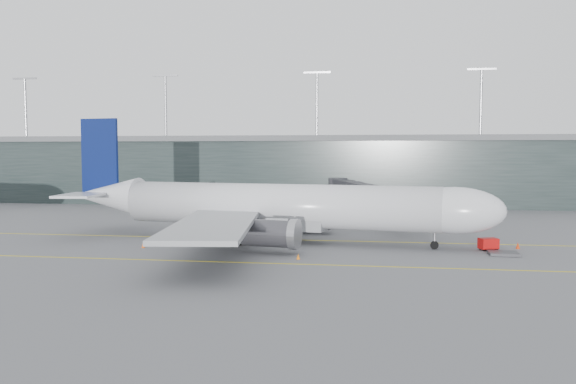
# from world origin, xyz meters

# --- Properties ---
(ground) EXTENTS (320.00, 320.00, 0.00)m
(ground) POSITION_xyz_m (0.00, 0.00, 0.00)
(ground) COLOR slate
(ground) RESTS_ON ground
(taxiline_a) EXTENTS (160.00, 0.25, 0.02)m
(taxiline_a) POSITION_xyz_m (0.00, -4.00, 0.01)
(taxiline_a) COLOR gold
(taxiline_a) RESTS_ON ground
(taxiline_b) EXTENTS (160.00, 0.25, 0.02)m
(taxiline_b) POSITION_xyz_m (0.00, -20.00, 0.01)
(taxiline_b) COLOR gold
(taxiline_b) RESTS_ON ground
(taxiline_lead_main) EXTENTS (0.25, 60.00, 0.02)m
(taxiline_lead_main) POSITION_xyz_m (5.00, 20.00, 0.01)
(taxiline_lead_main) COLOR gold
(taxiline_lead_main) RESTS_ON ground
(terminal) EXTENTS (240.00, 36.00, 29.00)m
(terminal) POSITION_xyz_m (-0.00, 58.00, 7.62)
(terminal) COLOR #1D2828
(terminal) RESTS_ON ground
(main_aircraft) EXTENTS (58.21, 54.13, 16.35)m
(main_aircraft) POSITION_xyz_m (4.60, -5.60, 4.59)
(main_aircraft) COLOR silver
(main_aircraft) RESTS_ON ground
(jet_bridge) EXTENTS (14.88, 43.97, 6.30)m
(jet_bridge) POSITION_xyz_m (17.11, 22.54, 4.72)
(jet_bridge) COLOR #2E2D33
(jet_bridge) RESTS_ON ground
(gse_cart) EXTENTS (2.43, 1.97, 1.43)m
(gse_cart) POSITION_xyz_m (30.63, -8.56, 0.80)
(gse_cart) COLOR #B70E0D
(gse_cart) RESTS_ON ground
(baggage_dolly) EXTENTS (3.27, 2.66, 0.32)m
(baggage_dolly) POSITION_xyz_m (31.67, -11.58, 0.19)
(baggage_dolly) COLOR #323237
(baggage_dolly) RESTS_ON ground
(uld_a) EXTENTS (2.13, 1.86, 1.67)m
(uld_a) POSITION_xyz_m (-5.14, 10.87, 0.88)
(uld_a) COLOR #3C3B41
(uld_a) RESTS_ON ground
(uld_b) EXTENTS (2.06, 1.79, 1.63)m
(uld_b) POSITION_xyz_m (-1.00, 11.98, 0.85)
(uld_b) COLOR #3C3B41
(uld_b) RESTS_ON ground
(uld_c) EXTENTS (2.17, 1.83, 1.81)m
(uld_c) POSITION_xyz_m (1.09, 11.39, 0.95)
(uld_c) COLOR #3C3B41
(uld_c) RESTS_ON ground
(cone_nose) EXTENTS (0.50, 0.50, 0.79)m
(cone_nose) POSITION_xyz_m (34.36, -6.98, 0.39)
(cone_nose) COLOR red
(cone_nose) RESTS_ON ground
(cone_wing_stbd) EXTENTS (0.39, 0.39, 0.62)m
(cone_wing_stbd) POSITION_xyz_m (9.11, -17.39, 0.31)
(cone_wing_stbd) COLOR orange
(cone_wing_stbd) RESTS_ON ground
(cone_wing_port) EXTENTS (0.49, 0.49, 0.78)m
(cone_wing_port) POSITION_xyz_m (8.65, 11.96, 0.39)
(cone_wing_port) COLOR #FF5A0E
(cone_wing_port) RESTS_ON ground
(cone_tail) EXTENTS (0.43, 0.43, 0.68)m
(cone_tail) POSITION_xyz_m (-10.42, -12.75, 0.34)
(cone_tail) COLOR #FA570D
(cone_tail) RESTS_ON ground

